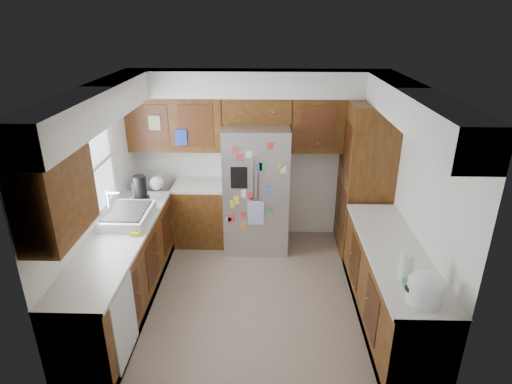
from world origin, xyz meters
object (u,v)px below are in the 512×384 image
rice_cooker (426,287)px  paper_towel (406,266)px  pantry (365,179)px  fridge (257,188)px

rice_cooker → paper_towel: 0.33m
pantry → fridge: size_ratio=1.19×
rice_cooker → paper_towel: bearing=102.7°
pantry → paper_towel: 2.19m
fridge → rice_cooker: (1.50, -2.56, 0.16)m
rice_cooker → paper_towel: paper_towel is taller
rice_cooker → paper_towel: (-0.07, 0.32, 0.00)m
pantry → paper_towel: (-0.07, -2.18, -0.01)m
paper_towel → pantry: bearing=88.1°
fridge → rice_cooker: 2.97m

